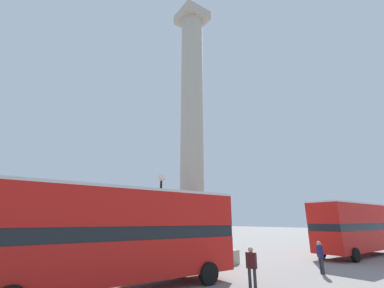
{
  "coord_description": "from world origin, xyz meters",
  "views": [
    {
      "loc": [
        -11.48,
        -16.36,
        2.86
      ],
      "look_at": [
        0.0,
        0.0,
        8.87
      ],
      "focal_mm": 24.0,
      "sensor_mm": 36.0,
      "label": 1
    }
  ],
  "objects_px": {
    "bus_a": "(354,226)",
    "street_lamp": "(160,207)",
    "bus_b": "(123,233)",
    "pedestrian_by_plinth": "(320,255)",
    "pedestrian_near_lamp": "(252,265)",
    "monument_column": "(192,142)"
  },
  "relations": [
    {
      "from": "street_lamp",
      "to": "pedestrian_near_lamp",
      "type": "xyz_separation_m",
      "value": [
        1.57,
        -5.77,
        -2.69
      ]
    },
    {
      "from": "pedestrian_near_lamp",
      "to": "monument_column",
      "type": "bearing_deg",
      "value": 148.33
    },
    {
      "from": "street_lamp",
      "to": "pedestrian_near_lamp",
      "type": "height_order",
      "value": "street_lamp"
    },
    {
      "from": "monument_column",
      "to": "street_lamp",
      "type": "xyz_separation_m",
      "value": [
        -3.74,
        -1.93,
        -5.36
      ]
    },
    {
      "from": "pedestrian_near_lamp",
      "to": "pedestrian_by_plinth",
      "type": "relative_size",
      "value": 1.0
    },
    {
      "from": "bus_a",
      "to": "street_lamp",
      "type": "relative_size",
      "value": 1.85
    },
    {
      "from": "bus_a",
      "to": "pedestrian_near_lamp",
      "type": "bearing_deg",
      "value": -172.98
    },
    {
      "from": "monument_column",
      "to": "pedestrian_near_lamp",
      "type": "relative_size",
      "value": 13.26
    },
    {
      "from": "bus_b",
      "to": "pedestrian_by_plinth",
      "type": "height_order",
      "value": "bus_b"
    },
    {
      "from": "bus_a",
      "to": "pedestrian_near_lamp",
      "type": "height_order",
      "value": "bus_a"
    },
    {
      "from": "bus_b",
      "to": "pedestrian_by_plinth",
      "type": "bearing_deg",
      "value": -15.55
    },
    {
      "from": "street_lamp",
      "to": "pedestrian_by_plinth",
      "type": "distance_m",
      "value": 9.7
    },
    {
      "from": "monument_column",
      "to": "bus_b",
      "type": "relative_size",
      "value": 2.07
    },
    {
      "from": "pedestrian_near_lamp",
      "to": "street_lamp",
      "type": "bearing_deg",
      "value": 179.32
    },
    {
      "from": "bus_a",
      "to": "bus_b",
      "type": "height_order",
      "value": "bus_a"
    },
    {
      "from": "pedestrian_by_plinth",
      "to": "monument_column",
      "type": "bearing_deg",
      "value": -116.98
    },
    {
      "from": "bus_a",
      "to": "street_lamp",
      "type": "bearing_deg",
      "value": 167.29
    },
    {
      "from": "bus_a",
      "to": "pedestrian_near_lamp",
      "type": "distance_m",
      "value": 15.93
    },
    {
      "from": "bus_b",
      "to": "street_lamp",
      "type": "distance_m",
      "value": 4.6
    },
    {
      "from": "bus_b",
      "to": "pedestrian_by_plinth",
      "type": "xyz_separation_m",
      "value": [
        10.79,
        -2.79,
        -1.39
      ]
    },
    {
      "from": "bus_b",
      "to": "monument_column",
      "type": "bearing_deg",
      "value": 32.86
    },
    {
      "from": "monument_column",
      "to": "pedestrian_by_plinth",
      "type": "distance_m",
      "value": 11.65
    }
  ]
}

